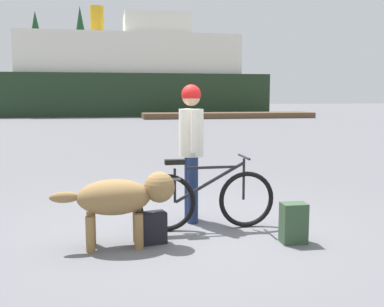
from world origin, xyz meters
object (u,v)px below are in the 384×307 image
(dog, at_px, (122,198))
(backpack, at_px, (294,223))
(person_cyclist, at_px, (191,139))
(handbag_pannier, at_px, (151,228))
(ferry_boat, at_px, (131,77))
(bicycle, at_px, (206,199))

(dog, distance_m, backpack, 1.93)
(person_cyclist, bearing_deg, dog, -137.09)
(person_cyclist, height_order, handbag_pannier, person_cyclist)
(ferry_boat, bearing_deg, dog, -93.38)
(ferry_boat, bearing_deg, backpack, -90.22)
(handbag_pannier, height_order, ferry_boat, ferry_boat)
(bicycle, bearing_deg, dog, -156.49)
(bicycle, height_order, ferry_boat, ferry_boat)
(handbag_pannier, relative_size, ferry_boat, 0.02)
(ferry_boat, bearing_deg, person_cyclist, -91.88)
(dog, xyz_separation_m, backpack, (1.89, -0.24, -0.32))
(person_cyclist, height_order, dog, person_cyclist)
(bicycle, height_order, dog, bicycle)
(handbag_pannier, distance_m, ferry_boat, 34.49)
(bicycle, xyz_separation_m, person_cyclist, (-0.11, 0.41, 0.71))
(person_cyclist, xyz_separation_m, dog, (-0.93, -0.86, -0.54))
(dog, distance_m, handbag_pannier, 0.49)
(backpack, height_order, handbag_pannier, backpack)
(backpack, bearing_deg, dog, 172.77)
(bicycle, height_order, handbag_pannier, bicycle)
(ferry_boat, bearing_deg, handbag_pannier, -92.85)
(person_cyclist, bearing_deg, backpack, -48.86)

